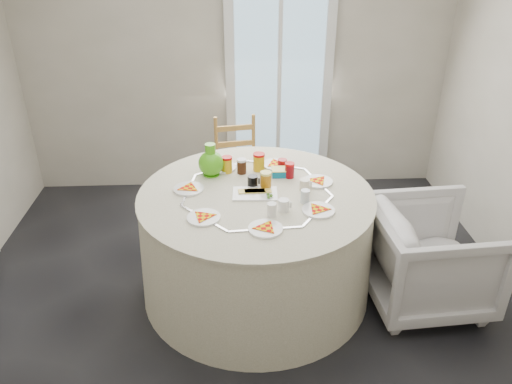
{
  "coord_description": "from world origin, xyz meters",
  "views": [
    {
      "loc": [
        -0.05,
        -2.65,
        2.39
      ],
      "look_at": [
        0.1,
        0.3,
        0.8
      ],
      "focal_mm": 35.0,
      "sensor_mm": 36.0,
      "label": 1
    }
  ],
  "objects_px": {
    "table": "(256,244)",
    "armchair": "(429,254)",
    "green_pitcher": "(211,165)",
    "wooden_chair": "(238,166)"
  },
  "relations": [
    {
      "from": "table",
      "to": "green_pitcher",
      "type": "xyz_separation_m",
      "value": [
        -0.31,
        0.3,
        0.49
      ]
    },
    {
      "from": "table",
      "to": "armchair",
      "type": "xyz_separation_m",
      "value": [
        1.18,
        -0.2,
        0.02
      ]
    },
    {
      "from": "table",
      "to": "wooden_chair",
      "type": "relative_size",
      "value": 1.84
    },
    {
      "from": "wooden_chair",
      "to": "armchair",
      "type": "relative_size",
      "value": 1.11
    },
    {
      "from": "armchair",
      "to": "table",
      "type": "bearing_deg",
      "value": 76.25
    },
    {
      "from": "armchair",
      "to": "green_pitcher",
      "type": "xyz_separation_m",
      "value": [
        -1.49,
        0.49,
        0.48
      ]
    },
    {
      "from": "green_pitcher",
      "to": "armchair",
      "type": "bearing_deg",
      "value": -2.09
    },
    {
      "from": "table",
      "to": "wooden_chair",
      "type": "xyz_separation_m",
      "value": [
        -0.1,
        1.11,
        0.09
      ]
    },
    {
      "from": "wooden_chair",
      "to": "green_pitcher",
      "type": "height_order",
      "value": "green_pitcher"
    },
    {
      "from": "table",
      "to": "armchair",
      "type": "distance_m",
      "value": 1.2
    }
  ]
}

